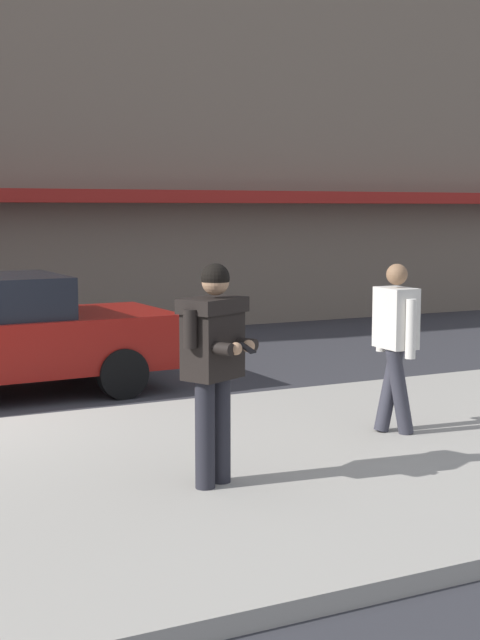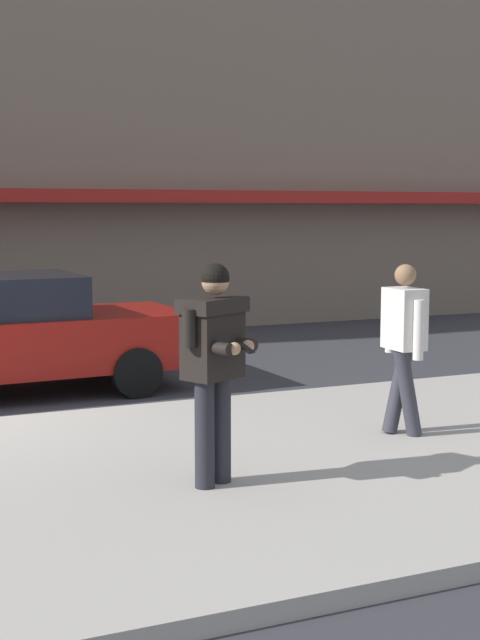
# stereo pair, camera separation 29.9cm
# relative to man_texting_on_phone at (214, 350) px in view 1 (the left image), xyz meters

# --- Properties ---
(sidewalk) EXTENTS (32.00, 5.30, 0.14)m
(sidewalk) POSITION_rel_man_texting_on_phone_xyz_m (-0.99, 0.49, -1.18)
(sidewalk) COLOR #A8A399
(sidewalk) RESTS_ON ground
(curb_paint_line) EXTENTS (28.00, 0.12, 0.01)m
(curb_paint_line) POSITION_rel_man_texting_on_phone_xyz_m (-0.99, 3.39, -1.25)
(curb_paint_line) COLOR silver
(curb_paint_line) RESTS_ON ground
(man_texting_on_phone) EXTENTS (0.62, 0.65, 1.81)m
(man_texting_on_phone) POSITION_rel_man_texting_on_phone_xyz_m (0.00, 0.00, 0.00)
(man_texting_on_phone) COLOR #23232B
(man_texting_on_phone) RESTS_ON sidewalk
(pedestrian_in_light_coat) EXTENTS (0.33, 0.60, 1.70)m
(pedestrian_in_light_coat) POSITION_rel_man_texting_on_phone_xyz_m (2.32, 0.77, -0.14)
(pedestrian_in_light_coat) COLOR #33333D
(pedestrian_in_light_coat) RESTS_ON sidewalk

